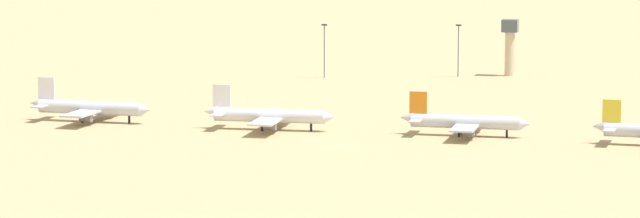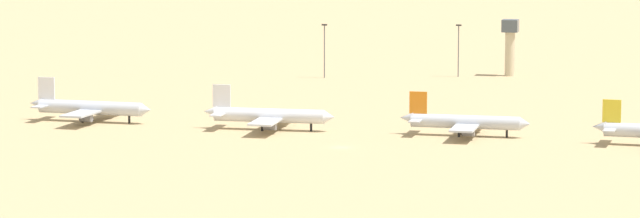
% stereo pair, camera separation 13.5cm
% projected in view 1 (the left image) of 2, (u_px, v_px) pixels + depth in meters
% --- Properties ---
extents(ground, '(4000.00, 4000.00, 0.00)m').
position_uv_depth(ground, '(342.00, 147.00, 354.73)').
color(ground, tan).
extents(parked_jet_white_2, '(33.88, 28.41, 11.21)m').
position_uv_depth(parked_jet_white_2, '(89.00, 108.00, 395.72)').
color(parked_jet_white_2, silver).
rests_on(parked_jet_white_2, ground).
extents(parked_jet_white_3, '(33.54, 28.17, 11.09)m').
position_uv_depth(parked_jet_white_3, '(268.00, 115.00, 381.46)').
color(parked_jet_white_3, silver).
rests_on(parked_jet_white_3, ground).
extents(parked_jet_orange_4, '(31.74, 26.55, 10.52)m').
position_uv_depth(parked_jet_orange_4, '(464.00, 122.00, 371.58)').
color(parked_jet_orange_4, silver).
rests_on(parked_jet_orange_4, ground).
extents(control_tower, '(5.20, 5.20, 18.42)m').
position_uv_depth(control_tower, '(510.00, 42.00, 500.23)').
color(control_tower, '#C6B793').
rests_on(control_tower, ground).
extents(light_pole_west, '(1.80, 0.50, 17.03)m').
position_uv_depth(light_pole_west, '(458.00, 47.00, 497.75)').
color(light_pole_west, '#59595E').
rests_on(light_pole_west, ground).
extents(light_pole_east, '(1.80, 0.50, 17.41)m').
position_uv_depth(light_pole_east, '(324.00, 47.00, 494.73)').
color(light_pole_east, '#59595E').
rests_on(light_pole_east, ground).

